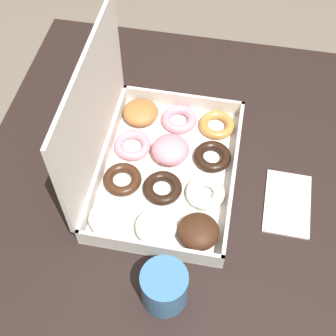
% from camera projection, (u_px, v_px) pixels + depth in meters
% --- Properties ---
extents(ground_plane, '(8.00, 8.00, 0.00)m').
position_uv_depth(ground_plane, '(190.00, 283.00, 1.66)').
color(ground_plane, '#6B6054').
extents(dining_table, '(0.93, 1.03, 0.71)m').
position_uv_depth(dining_table, '(199.00, 193.00, 1.16)').
color(dining_table, black).
rests_on(dining_table, ground_plane).
extents(donut_box, '(0.42, 0.31, 0.32)m').
position_uv_depth(donut_box, '(154.00, 162.00, 1.04)').
color(donut_box, silver).
rests_on(donut_box, dining_table).
extents(coffee_mug, '(0.09, 0.09, 0.10)m').
position_uv_depth(coffee_mug, '(164.00, 287.00, 0.87)').
color(coffee_mug, teal).
rests_on(coffee_mug, dining_table).
extents(paper_napkin, '(0.16, 0.10, 0.01)m').
position_uv_depth(paper_napkin, '(287.00, 203.00, 1.03)').
color(paper_napkin, silver).
rests_on(paper_napkin, dining_table).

